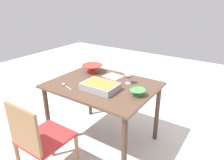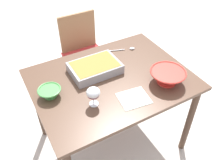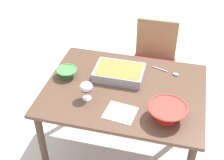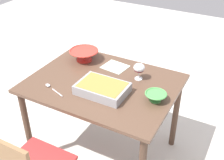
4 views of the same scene
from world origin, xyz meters
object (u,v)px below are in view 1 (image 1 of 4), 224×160
at_px(dining_table, 102,92).
at_px(wine_glass, 128,75).
at_px(casserole_dish, 100,86).
at_px(serving_spoon, 65,85).
at_px(chair, 39,140).
at_px(mixing_bowl, 92,68).
at_px(napkin, 113,76).
at_px(small_bowl, 138,92).

xyz_separation_m(dining_table, wine_glass, (0.22, 0.17, 0.19)).
bearing_deg(casserole_dish, wine_glass, 62.39).
xyz_separation_m(dining_table, serving_spoon, (-0.30, -0.26, 0.10)).
relative_size(chair, mixing_bowl, 3.33).
height_order(chair, wine_glass, wine_glass).
distance_m(wine_glass, napkin, 0.28).
distance_m(small_bowl, serving_spoon, 0.77).
bearing_deg(wine_glass, small_bowl, -43.31).
xyz_separation_m(dining_table, mixing_bowl, (-0.32, 0.23, 0.15)).
bearing_deg(chair, serving_spoon, 109.30).
distance_m(chair, serving_spoon, 0.62).
bearing_deg(chair, napkin, 85.16).
distance_m(dining_table, small_bowl, 0.46).
height_order(wine_glass, small_bowl, wine_glass).
height_order(casserole_dish, mixing_bowl, mixing_bowl).
xyz_separation_m(mixing_bowl, small_bowl, (0.76, -0.26, -0.02)).
relative_size(casserole_dish, serving_spoon, 1.72).
xyz_separation_m(casserole_dish, serving_spoon, (-0.37, -0.13, -0.03)).
bearing_deg(wine_glass, mixing_bowl, 173.80).
distance_m(mixing_bowl, small_bowl, 0.80).
relative_size(casserole_dish, small_bowl, 2.33).
bearing_deg(napkin, serving_spoon, -118.11).
relative_size(mixing_bowl, serving_spoon, 1.20).
relative_size(wine_glass, napkin, 0.69).
relative_size(dining_table, small_bowl, 7.28).
bearing_deg(serving_spoon, dining_table, 40.73).
relative_size(dining_table, serving_spoon, 5.38).
bearing_deg(small_bowl, chair, -126.63).
height_order(casserole_dish, napkin, casserole_dish).
height_order(chair, casserole_dish, chair).
bearing_deg(small_bowl, casserole_dish, -166.46).
bearing_deg(wine_glass, casserole_dish, -117.61).
bearing_deg(napkin, small_bowl, -31.53).
relative_size(dining_table, wine_glass, 8.29).
xyz_separation_m(dining_table, napkin, (-0.03, 0.25, 0.10)).
distance_m(dining_table, chair, 0.81).
distance_m(mixing_bowl, serving_spoon, 0.49).
bearing_deg(mixing_bowl, napkin, 4.49).
height_order(wine_glass, serving_spoon, wine_glass).
bearing_deg(casserole_dish, serving_spoon, -160.24).
bearing_deg(chair, casserole_dish, 74.46).
bearing_deg(serving_spoon, napkin, 61.89).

